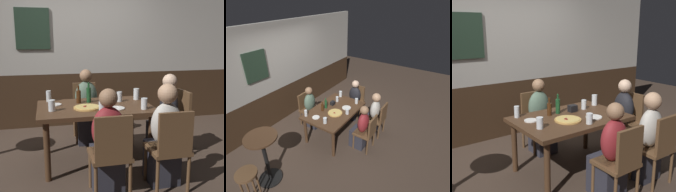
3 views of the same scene
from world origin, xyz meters
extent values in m
plane|color=#423328|center=(0.00, 0.00, 0.00)|extent=(12.00, 12.00, 0.00)
cube|color=#3D2819|center=(0.00, 1.65, 0.47)|extent=(6.40, 0.10, 0.95)
cube|color=#B7B2A8|center=(0.00, 1.65, 1.77)|extent=(6.40, 0.10, 1.65)
cube|color=#233828|center=(-0.77, 1.58, 1.73)|extent=(0.56, 0.03, 0.68)
cube|color=#472D1C|center=(0.00, 0.00, 0.71)|extent=(1.42, 0.95, 0.05)
cylinder|color=#472D1C|center=(-0.61, -0.39, 0.34)|extent=(0.07, 0.07, 0.69)
cylinder|color=#472D1C|center=(0.61, -0.39, 0.34)|extent=(0.07, 0.07, 0.69)
cylinder|color=#472D1C|center=(-0.61, 0.39, 0.34)|extent=(0.07, 0.07, 0.69)
cylinder|color=#472D1C|center=(0.61, 0.39, 0.34)|extent=(0.07, 0.07, 0.69)
cube|color=brown|center=(0.62, -0.81, 0.43)|extent=(0.40, 0.40, 0.04)
cube|color=brown|center=(0.62, -0.99, 0.67)|extent=(0.36, 0.04, 0.43)
cylinder|color=brown|center=(0.45, -0.64, 0.21)|extent=(0.04, 0.04, 0.41)
cylinder|color=brown|center=(0.79, -0.64, 0.21)|extent=(0.04, 0.04, 0.41)
cylinder|color=brown|center=(0.45, -0.98, 0.21)|extent=(0.04, 0.04, 0.41)
cylinder|color=brown|center=(0.79, -0.98, 0.21)|extent=(0.04, 0.04, 0.41)
cube|color=brown|center=(1.05, 0.00, 0.43)|extent=(0.40, 0.40, 0.04)
cube|color=brown|center=(1.23, 0.00, 0.67)|extent=(0.04, 0.36, 0.43)
cylinder|color=brown|center=(0.88, -0.17, 0.21)|extent=(0.04, 0.04, 0.41)
cylinder|color=brown|center=(0.88, 0.17, 0.21)|extent=(0.04, 0.04, 0.41)
cylinder|color=brown|center=(1.22, -0.17, 0.21)|extent=(0.04, 0.04, 0.41)
cylinder|color=brown|center=(1.22, 0.17, 0.21)|extent=(0.04, 0.04, 0.41)
cube|color=brown|center=(0.00, 0.81, 0.43)|extent=(0.40, 0.40, 0.04)
cube|color=brown|center=(0.00, 0.99, 0.67)|extent=(0.36, 0.04, 0.43)
cylinder|color=brown|center=(0.17, 0.64, 0.21)|extent=(0.04, 0.04, 0.41)
cylinder|color=brown|center=(-0.17, 0.64, 0.21)|extent=(0.04, 0.04, 0.41)
cylinder|color=brown|center=(0.17, 0.98, 0.21)|extent=(0.04, 0.04, 0.41)
cylinder|color=brown|center=(-0.17, 0.98, 0.21)|extent=(0.04, 0.04, 0.41)
cube|color=brown|center=(0.00, -0.81, 0.43)|extent=(0.40, 0.40, 0.04)
cube|color=brown|center=(0.00, -0.99, 0.67)|extent=(0.36, 0.04, 0.43)
cylinder|color=brown|center=(-0.17, -0.64, 0.21)|extent=(0.04, 0.04, 0.41)
cylinder|color=brown|center=(0.17, -0.64, 0.21)|extent=(0.04, 0.04, 0.41)
cylinder|color=brown|center=(-0.17, -0.98, 0.21)|extent=(0.04, 0.04, 0.41)
cylinder|color=brown|center=(0.17, -0.98, 0.21)|extent=(0.04, 0.04, 0.41)
cube|color=#2D2D38|center=(0.62, -0.68, 0.23)|extent=(0.32, 0.34, 0.45)
ellipsoid|color=beige|center=(0.62, -0.77, 0.69)|extent=(0.34, 0.22, 0.48)
sphere|color=tan|center=(0.62, -0.77, 1.02)|extent=(0.21, 0.21, 0.21)
cube|color=#2D2D38|center=(0.92, 0.00, 0.23)|extent=(0.34, 0.32, 0.45)
ellipsoid|color=black|center=(1.01, 0.00, 0.69)|extent=(0.22, 0.34, 0.48)
sphere|color=#DBB293|center=(1.01, 0.00, 1.02)|extent=(0.19, 0.19, 0.19)
cube|color=#2D2D38|center=(0.00, 0.68, 0.23)|extent=(0.32, 0.34, 0.45)
ellipsoid|color=#56705B|center=(0.00, 0.77, 0.69)|extent=(0.34, 0.22, 0.49)
sphere|color=#936B4C|center=(0.00, 0.77, 1.02)|extent=(0.19, 0.19, 0.19)
cube|color=#2D2D38|center=(0.00, -0.68, 0.23)|extent=(0.32, 0.34, 0.45)
ellipsoid|color=maroon|center=(0.00, -0.77, 0.68)|extent=(0.34, 0.22, 0.47)
sphere|color=#936B4C|center=(0.00, -0.77, 1.00)|extent=(0.19, 0.19, 0.19)
cylinder|color=tan|center=(-0.11, -0.10, 0.75)|extent=(0.33, 0.33, 0.02)
cylinder|color=#DBB760|center=(-0.11, -0.10, 0.76)|extent=(0.29, 0.29, 0.01)
cylinder|color=maroon|center=(-0.15, -0.09, 0.77)|extent=(0.03, 0.03, 0.00)
cylinder|color=maroon|center=(-0.15, -0.12, 0.77)|extent=(0.03, 0.03, 0.00)
cylinder|color=maroon|center=(-0.13, -0.09, 0.77)|extent=(0.03, 0.03, 0.00)
cylinder|color=silver|center=(0.02, -0.34, 0.80)|extent=(0.08, 0.08, 0.13)
cylinder|color=silver|center=(0.02, -0.34, 0.79)|extent=(0.07, 0.07, 0.09)
cylinder|color=silver|center=(-0.53, -0.13, 0.81)|extent=(0.08, 0.08, 0.13)
cylinder|color=gold|center=(-0.53, -0.13, 0.78)|extent=(0.07, 0.07, 0.07)
cylinder|color=silver|center=(0.62, 0.23, 0.82)|extent=(0.08, 0.08, 0.15)
cylinder|color=gold|center=(0.62, 0.23, 0.78)|extent=(0.07, 0.07, 0.08)
cylinder|color=silver|center=(0.55, -0.29, 0.81)|extent=(0.08, 0.08, 0.13)
cylinder|color=gold|center=(0.55, -0.29, 0.79)|extent=(0.07, 0.07, 0.11)
cylinder|color=silver|center=(0.36, 0.16, 0.81)|extent=(0.07, 0.07, 0.13)
cylinder|color=#C6842D|center=(0.36, 0.16, 0.77)|extent=(0.06, 0.06, 0.06)
cylinder|color=silver|center=(-0.56, 0.38, 0.81)|extent=(0.07, 0.07, 0.15)
cylinder|color=#B26623|center=(-0.56, 0.38, 0.78)|extent=(0.06, 0.06, 0.08)
cylinder|color=#194723|center=(-0.04, 0.21, 0.84)|extent=(0.06, 0.06, 0.20)
cylinder|color=#194723|center=(-0.04, 0.21, 0.97)|extent=(0.03, 0.03, 0.07)
cylinder|color=#42230F|center=(-0.18, 0.21, 0.82)|extent=(0.06, 0.06, 0.16)
cylinder|color=#42230F|center=(-0.18, 0.21, 0.94)|extent=(0.03, 0.03, 0.07)
cylinder|color=white|center=(0.22, -0.20, 0.75)|extent=(0.21, 0.21, 0.01)
cylinder|color=white|center=(-0.49, 0.16, 0.75)|extent=(0.16, 0.16, 0.01)
cube|color=black|center=(0.16, 0.16, 0.79)|extent=(0.11, 0.09, 0.09)
camera|label=1|loc=(-0.58, -3.34, 1.58)|focal=44.38mm
camera|label=2|loc=(-3.05, -2.14, 3.16)|focal=30.07mm
camera|label=3|loc=(-2.07, -2.70, 1.86)|focal=44.79mm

